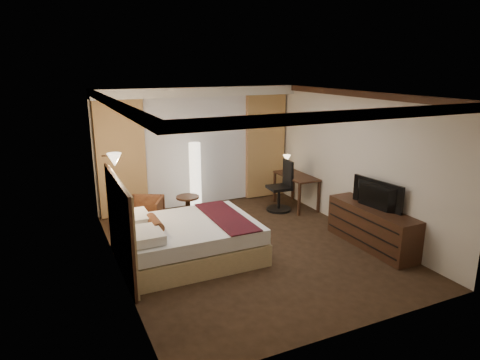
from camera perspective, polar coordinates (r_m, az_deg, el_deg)
name	(u,v)px	position (r m, az deg, el deg)	size (l,w,h in m)	color
floor	(249,247)	(7.74, 1.27, -8.96)	(4.50, 5.50, 0.01)	black
ceiling	(250,94)	(7.08, 1.40, 11.42)	(4.50, 5.50, 0.01)	white
back_wall	(196,147)	(9.77, -5.86, 4.41)	(4.50, 0.02, 2.70)	beige
left_wall	(115,190)	(6.64, -16.36, -1.31)	(0.02, 5.50, 2.70)	beige
right_wall	(355,162)	(8.51, 15.06, 2.34)	(0.02, 5.50, 2.70)	beige
crown_molding	(250,98)	(7.08, 1.40, 10.93)	(4.50, 5.50, 0.12)	black
soffit	(199,91)	(9.38, -5.56, 11.68)	(4.50, 0.50, 0.20)	white
curtain_sheer	(197,152)	(9.72, -5.69, 3.75)	(2.48, 0.04, 2.45)	silver
curtain_left_drape	(121,159)	(9.25, -15.55, 2.68)	(1.00, 0.14, 2.45)	tan
curtain_right_drape	(265,146)	(10.34, 3.36, 4.50)	(1.00, 0.14, 2.45)	tan
wall_sconce	(114,160)	(7.46, -16.40, 2.61)	(0.24, 0.24, 0.24)	white
bed	(190,240)	(7.27, -6.69, -7.96)	(2.19, 1.71, 0.64)	white
headboard	(121,226)	(6.87, -15.63, -5.98)	(0.12, 2.01, 1.50)	tan
armchair	(145,211)	(8.71, -12.58, -4.10)	(0.66, 0.62, 0.68)	#4F2717
side_table	(188,208)	(8.99, -6.94, -3.76)	(0.48, 0.48, 0.52)	black
floor_lamp	(195,178)	(9.28, -5.96, 0.26)	(0.33, 0.33, 1.57)	white
desk	(296,191)	(9.80, 7.45, -1.48)	(0.55, 1.17, 0.75)	black
desk_lamp	(287,164)	(10.02, 6.24, 2.15)	(0.18, 0.18, 0.34)	#FFD899
office_chair	(279,186)	(9.47, 5.24, -0.79)	(0.55, 0.55, 1.14)	black
dresser	(372,227)	(8.01, 17.15, -6.00)	(0.50, 1.87, 0.73)	black
television	(373,191)	(7.78, 17.37, -1.42)	(1.07, 0.61, 0.14)	black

